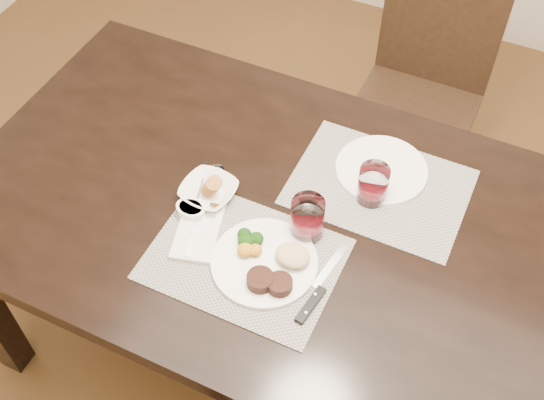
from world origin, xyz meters
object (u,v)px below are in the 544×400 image
at_px(steak_knife, 316,295).
at_px(far_plate, 381,169).
at_px(chair_far, 423,83).
at_px(wine_glass_near, 307,220).
at_px(dinner_plate, 268,263).
at_px(cracker_bowl, 209,191).

height_order(steak_knife, far_plate, steak_knife).
distance_m(chair_far, wine_glass_near, 1.01).
bearing_deg(wine_glass_near, far_plate, 69.74).
bearing_deg(dinner_plate, chair_far, 64.48).
bearing_deg(far_plate, wine_glass_near, -110.26).
distance_m(chair_far, dinner_plate, 1.13).
relative_size(chair_far, far_plate, 3.60).
bearing_deg(steak_knife, wine_glass_near, 128.20).
bearing_deg(chair_far, wine_glass_near, -93.11).
relative_size(chair_far, steak_knife, 3.51).
height_order(cracker_bowl, far_plate, cracker_bowl).
bearing_deg(dinner_plate, far_plate, 50.03).
xyz_separation_m(cracker_bowl, wine_glass_near, (0.28, 0.00, 0.03)).
xyz_separation_m(chair_far, steak_knife, (0.04, -1.13, 0.26)).
distance_m(dinner_plate, wine_glass_near, 0.15).
distance_m(steak_knife, cracker_bowl, 0.41).
bearing_deg(far_plate, cracker_bowl, -144.15).
bearing_deg(cracker_bowl, far_plate, 35.85).
bearing_deg(far_plate, steak_knife, -91.06).
relative_size(dinner_plate, far_plate, 1.05).
relative_size(steak_knife, wine_glass_near, 2.22).
xyz_separation_m(wine_glass_near, far_plate, (0.10, 0.28, -0.05)).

